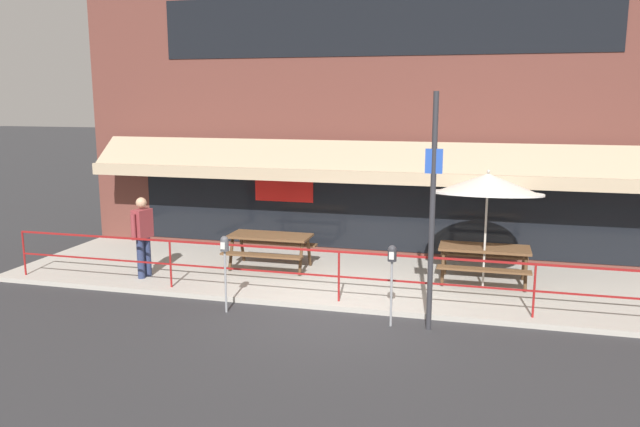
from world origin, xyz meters
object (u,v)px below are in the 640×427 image
Objects in this scene: picnic_table_left at (270,242)px; street_sign_pole at (432,211)px; pedestrian_walking at (143,233)px; patio_umbrella_centre at (488,185)px; picnic_table_centre at (484,254)px; parking_meter_near at (225,251)px; parking_meter_far at (392,261)px.

picnic_table_left is 4.71m from street_sign_pole.
street_sign_pole is (3.71, -2.58, 1.33)m from picnic_table_left.
street_sign_pole reaches higher than pedestrian_walking.
street_sign_pole reaches higher than picnic_table_left.
street_sign_pole is at bearing -34.79° from picnic_table_left.
patio_umbrella_centre is at bearing 69.43° from street_sign_pole.
picnic_table_centre is 1.05× the size of pedestrian_walking.
picnic_table_left is at bearing -179.46° from picnic_table_centre.
pedestrian_walking is (-2.35, -1.32, 0.35)m from picnic_table_left.
parking_meter_near is (-4.51, -2.41, -1.03)m from patio_umbrella_centre.
parking_meter_far is (-1.51, -2.65, 0.44)m from picnic_table_centre.
parking_meter_near is (2.43, -1.34, 0.09)m from pedestrian_walking.
street_sign_pole reaches higher than picnic_table_centre.
parking_meter_far reaches higher than picnic_table_left.
street_sign_pole is at bearing -108.42° from picnic_table_centre.
pedestrian_walking is at bearing -150.67° from picnic_table_left.
parking_meter_far is 1.09m from street_sign_pole.
picnic_table_left is 0.46× the size of street_sign_pole.
parking_meter_far is at bearing -177.83° from street_sign_pole.
patio_umbrella_centre is at bearing 28.15° from parking_meter_near.
picnic_table_centre is 3.08m from parking_meter_far.
patio_umbrella_centre reaches higher than picnic_table_centre.
picnic_table_centre is 0.46× the size of street_sign_pole.
parking_meter_far is at bearing 1.20° from parking_meter_near.
parking_meter_near is at bearing -151.85° from patio_umbrella_centre.
pedestrian_walking is (-6.94, -1.07, -1.12)m from patio_umbrella_centre.
patio_umbrella_centre is at bearing 57.26° from parking_meter_far.
picnic_table_centre is at bearing 71.58° from street_sign_pole.
parking_meter_far is at bearing -13.28° from pedestrian_walking.
street_sign_pole is (6.07, -1.26, 0.98)m from pedestrian_walking.
parking_meter_near is 3.75m from street_sign_pole.
picnic_table_centre is at bearing 11.13° from pedestrian_walking.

